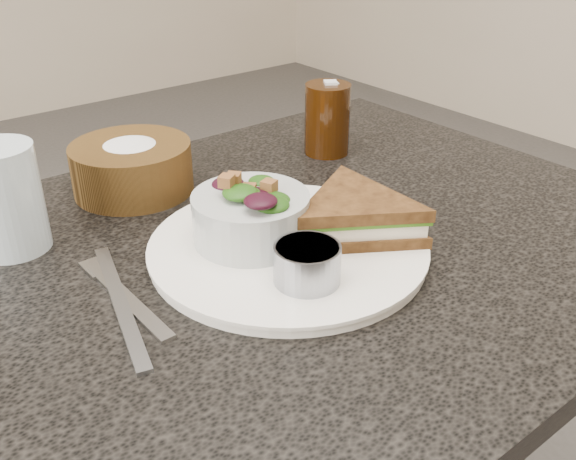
# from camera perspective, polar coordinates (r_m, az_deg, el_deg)

# --- Properties ---
(dinner_plate) EXTENTS (0.31, 0.31, 0.01)m
(dinner_plate) POSITION_cam_1_polar(r_m,az_deg,el_deg) (0.72, -0.00, -1.64)
(dinner_plate) COLOR white
(dinner_plate) RESTS_ON dining_table
(sandwich) EXTENTS (0.25, 0.25, 0.05)m
(sandwich) POSITION_cam_1_polar(r_m,az_deg,el_deg) (0.73, 5.99, 1.28)
(sandwich) COLOR brown
(sandwich) RESTS_ON dinner_plate
(salad_bowl) EXTENTS (0.14, 0.14, 0.08)m
(salad_bowl) POSITION_cam_1_polar(r_m,az_deg,el_deg) (0.71, -3.33, 1.86)
(salad_bowl) COLOR #ACB2AE
(salad_bowl) RESTS_ON dinner_plate
(dressing_ramekin) EXTENTS (0.07, 0.07, 0.04)m
(dressing_ramekin) POSITION_cam_1_polar(r_m,az_deg,el_deg) (0.64, 1.71, -3.06)
(dressing_ramekin) COLOR gray
(dressing_ramekin) RESTS_ON dinner_plate
(orange_wedge) EXTENTS (0.09, 0.09, 0.03)m
(orange_wedge) POSITION_cam_1_polar(r_m,az_deg,el_deg) (0.79, -3.49, 2.93)
(orange_wedge) COLOR #F86010
(orange_wedge) RESTS_ON dinner_plate
(fork) EXTENTS (0.02, 0.16, 0.00)m
(fork) POSITION_cam_1_polar(r_m,az_deg,el_deg) (0.66, -13.97, -6.15)
(fork) COLOR #B5B5B5
(fork) RESTS_ON dining_table
(knife) EXTENTS (0.07, 0.22, 0.00)m
(knife) POSITION_cam_1_polar(r_m,az_deg,el_deg) (0.66, -14.70, -6.27)
(knife) COLOR #ABB0B9
(knife) RESTS_ON dining_table
(bread_basket) EXTENTS (0.17, 0.17, 0.09)m
(bread_basket) POSITION_cam_1_polar(r_m,az_deg,el_deg) (0.88, -13.76, 6.12)
(bread_basket) COLOR brown
(bread_basket) RESTS_ON dining_table
(cola_glass) EXTENTS (0.09, 0.09, 0.12)m
(cola_glass) POSITION_cam_1_polar(r_m,az_deg,el_deg) (0.98, 3.52, 10.14)
(cola_glass) COLOR black
(cola_glass) RESTS_ON dining_table
(water_glass) EXTENTS (0.09, 0.09, 0.12)m
(water_glass) POSITION_cam_1_polar(r_m,az_deg,el_deg) (0.77, -23.87, 2.54)
(water_glass) COLOR silver
(water_glass) RESTS_ON dining_table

